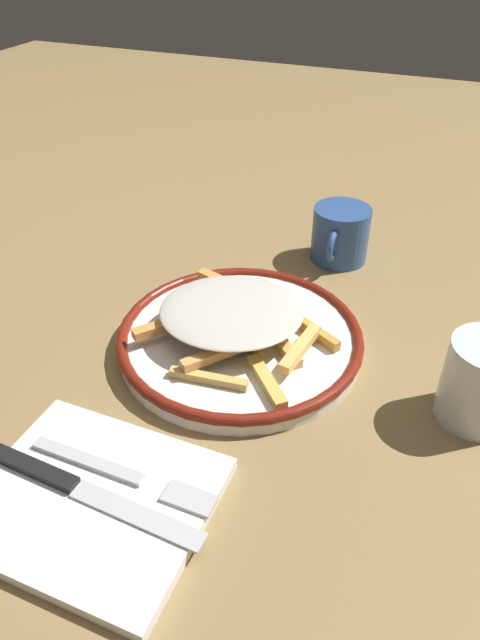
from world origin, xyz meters
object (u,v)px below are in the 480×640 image
(plate, at_px, (240,338))
(coffee_mug, at_px, (340,234))
(fork, at_px, (121,473))
(knife, at_px, (72,485))
(fries_heap, at_px, (236,317))
(napkin, at_px, (92,500))

(plate, bearing_deg, coffee_mug, 167.24)
(plate, height_order, coffee_mug, coffee_mug)
(fork, distance_m, knife, 0.04)
(knife, bearing_deg, fries_heap, 168.45)
(fries_heap, bearing_deg, knife, -11.55)
(fries_heap, bearing_deg, plate, 72.11)
(napkin, height_order, coffee_mug, coffee_mug)
(fork, bearing_deg, napkin, -23.68)
(fries_heap, height_order, coffee_mug, coffee_mug)
(fries_heap, bearing_deg, napkin, -7.15)
(plate, bearing_deg, fork, -6.20)
(plate, distance_m, knife, 0.25)
(napkin, bearing_deg, coffee_mug, 169.46)
(knife, bearing_deg, plate, 167.25)
(knife, height_order, coffee_mug, coffee_mug)
(fork, relative_size, coffee_mug, 1.72)
(fries_heap, xyz_separation_m, napkin, (0.24, -0.03, -0.03))
(fries_heap, distance_m, coffee_mug, 0.24)
(plate, bearing_deg, fries_heap, -107.89)
(coffee_mug, bearing_deg, napkin, -10.54)
(napkin, bearing_deg, fries_heap, 172.85)
(napkin, relative_size, knife, 0.91)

